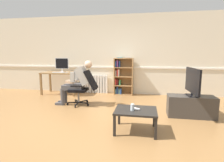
% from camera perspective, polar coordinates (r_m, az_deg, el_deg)
% --- Properties ---
extents(ground_plane, '(18.00, 18.00, 0.00)m').
position_cam_1_polar(ground_plane, '(3.96, -4.50, -11.84)').
color(ground_plane, olive).
extents(back_wall, '(12.00, 0.13, 2.70)m').
position_cam_1_polar(back_wall, '(6.31, 1.69, 8.28)').
color(back_wall, beige).
rests_on(back_wall, ground_plane).
extents(computer_desk, '(1.25, 0.68, 0.76)m').
position_cam_1_polar(computer_desk, '(6.45, -15.94, 1.76)').
color(computer_desk, olive).
rests_on(computer_desk, ground_plane).
extents(imac_monitor, '(0.49, 0.14, 0.49)m').
position_cam_1_polar(imac_monitor, '(6.48, -15.60, 5.22)').
color(imac_monitor, silver).
rests_on(imac_monitor, computer_desk).
extents(keyboard, '(0.41, 0.12, 0.02)m').
position_cam_1_polar(keyboard, '(6.32, -16.59, 2.64)').
color(keyboard, silver).
rests_on(keyboard, computer_desk).
extents(computer_mouse, '(0.06, 0.10, 0.03)m').
position_cam_1_polar(computer_mouse, '(6.21, -14.06, 2.70)').
color(computer_mouse, white).
rests_on(computer_mouse, computer_desk).
extents(bookshelf, '(0.64, 0.30, 1.29)m').
position_cam_1_polar(bookshelf, '(6.12, 3.29, 1.45)').
color(bookshelf, '#AD7F4C').
rests_on(bookshelf, ground_plane).
extents(radiator, '(0.87, 0.08, 0.64)m').
position_cam_1_polar(radiator, '(6.45, -5.18, -0.93)').
color(radiator, white).
rests_on(radiator, ground_plane).
extents(office_chair, '(0.84, 0.62, 0.96)m').
position_cam_1_polar(office_chair, '(4.91, -8.85, -1.61)').
color(office_chair, black).
rests_on(office_chair, ground_plane).
extents(person_seated, '(1.03, 0.41, 1.21)m').
position_cam_1_polar(person_seated, '(4.95, -10.95, -0.09)').
color(person_seated, '#4C4C51').
rests_on(person_seated, ground_plane).
extents(tv_stand, '(1.00, 0.41, 0.47)m').
position_cam_1_polar(tv_stand, '(4.37, 23.75, -7.34)').
color(tv_stand, '#3D3833').
rests_on(tv_stand, ground_plane).
extents(tv_screen, '(0.22, 0.89, 0.61)m').
position_cam_1_polar(tv_screen, '(4.26, 24.22, -0.14)').
color(tv_screen, black).
rests_on(tv_screen, tv_stand).
extents(coffee_table, '(0.74, 0.60, 0.40)m').
position_cam_1_polar(coffee_table, '(3.28, 7.56, -9.84)').
color(coffee_table, black).
rests_on(coffee_table, ground_plane).
extents(drinking_glass, '(0.07, 0.07, 0.12)m').
position_cam_1_polar(drinking_glass, '(3.20, 6.50, -8.27)').
color(drinking_glass, silver).
rests_on(drinking_glass, coffee_table).
extents(spare_remote, '(0.14, 0.12, 0.02)m').
position_cam_1_polar(spare_remote, '(3.30, 7.74, -8.64)').
color(spare_remote, white).
rests_on(spare_remote, coffee_table).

